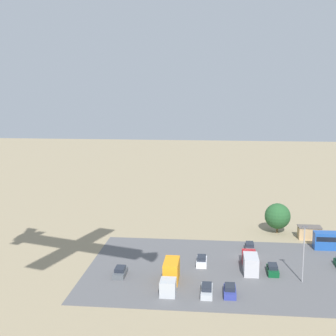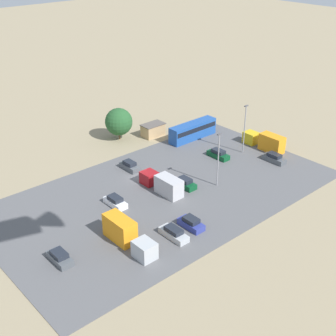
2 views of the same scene
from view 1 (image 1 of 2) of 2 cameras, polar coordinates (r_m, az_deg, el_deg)
name	(u,v)px [view 1 (image 1 of 2)]	position (r m, az deg, el deg)	size (l,w,h in m)	color
ground_plane	(247,257)	(90.24, 9.62, -10.63)	(400.00, 400.00, 0.00)	gray
parking_lot_surface	(250,271)	(83.63, 9.93, -12.28)	(56.26, 31.64, 0.08)	#565659
shed_building	(309,232)	(103.24, 16.85, -7.53)	(4.79, 2.95, 2.62)	tan
parked_car_0	(202,261)	(85.20, 4.12, -11.23)	(1.81, 4.21, 1.56)	silver
parked_car_1	(250,247)	(93.15, 9.93, -9.50)	(1.71, 4.10, 1.60)	#4C5156
parked_car_3	(207,290)	(73.87, 4.74, -14.64)	(1.77, 4.70, 1.53)	#ADB2B7
parked_car_4	(120,272)	(80.71, -5.84, -12.50)	(1.89, 4.17, 1.49)	#4C5156
parked_car_6	(230,291)	(74.04, 7.55, -14.61)	(1.86, 4.08, 1.59)	navy
parked_car_7	(273,270)	(83.08, 12.64, -11.99)	(1.79, 4.04, 1.62)	#0C4723
parked_truck_0	(250,262)	(83.63, 9.99, -11.23)	(2.42, 8.59, 3.02)	maroon
parked_truck_1	(171,275)	(76.58, 0.31, -12.93)	(2.38, 9.35, 3.44)	#ADB2B7
tree_near_shed	(278,216)	(104.62, 13.21, -5.73)	(5.55, 5.55, 6.57)	brown
light_pole_lot_centre	(304,252)	(79.24, 16.20, -9.78)	(0.90, 0.28, 9.42)	gray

